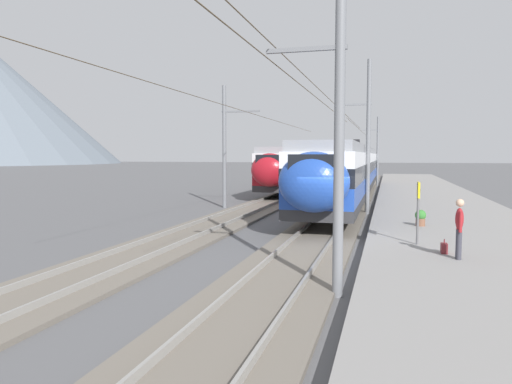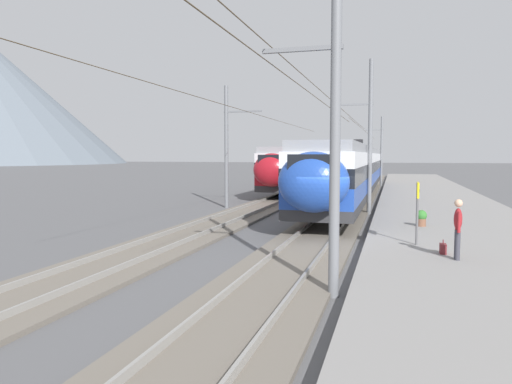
# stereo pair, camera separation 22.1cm
# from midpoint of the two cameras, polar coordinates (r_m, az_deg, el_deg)

# --- Properties ---
(ground_plane) EXTENTS (400.00, 400.00, 0.00)m
(ground_plane) POSITION_cam_midpoint_polar(r_m,az_deg,el_deg) (17.87, 9.01, -6.15)
(ground_plane) COLOR #565659
(platform_slab) EXTENTS (120.00, 7.13, 0.36)m
(platform_slab) POSITION_cam_midpoint_polar(r_m,az_deg,el_deg) (17.95, 24.27, -5.85)
(platform_slab) COLOR gray
(platform_slab) RESTS_ON ground
(track_near) EXTENTS (120.00, 3.00, 0.28)m
(track_near) POSITION_cam_midpoint_polar(r_m,az_deg,el_deg) (17.96, 6.53, -5.85)
(track_near) COLOR #6B6359
(track_near) RESTS_ON ground
(track_far) EXTENTS (120.00, 3.00, 0.28)m
(track_far) POSITION_cam_midpoint_polar(r_m,az_deg,el_deg) (19.37, -8.38, -5.12)
(track_far) COLOR #6B6359
(track_far) RESTS_ON ground
(train_near_platform) EXTENTS (35.16, 2.91, 4.27)m
(train_near_platform) POSITION_cam_midpoint_polar(r_m,az_deg,el_deg) (34.33, 10.93, 2.62)
(train_near_platform) COLOR #2D2D30
(train_near_platform) RESTS_ON track_near
(train_far_track) EXTENTS (35.08, 2.84, 4.27)m
(train_far_track) POSITION_cam_midpoint_polar(r_m,az_deg,el_deg) (48.47, 6.28, 3.17)
(train_far_track) COLOR #2D2D30
(train_far_track) RESTS_ON track_far
(catenary_mast_west) EXTENTS (41.24, 1.85, 8.31)m
(catenary_mast_west) POSITION_cam_midpoint_polar(r_m,az_deg,el_deg) (10.99, 8.87, 9.61)
(catenary_mast_west) COLOR slate
(catenary_mast_west) RESTS_ON ground
(catenary_mast_mid) EXTENTS (41.24, 1.85, 8.46)m
(catenary_mast_mid) POSITION_cam_midpoint_polar(r_m,az_deg,el_deg) (26.98, 12.84, 6.64)
(catenary_mast_mid) COLOR slate
(catenary_mast_mid) RESTS_ON ground
(catenary_mast_east) EXTENTS (41.24, 1.85, 7.29)m
(catenary_mast_east) POSITION_cam_midpoint_polar(r_m,az_deg,el_deg) (51.74, 14.10, 4.92)
(catenary_mast_east) COLOR slate
(catenary_mast_east) RESTS_ON ground
(catenary_mast_far_side) EXTENTS (41.24, 2.41, 7.52)m
(catenary_mast_far_side) POSITION_cam_midpoint_polar(r_m,az_deg,el_deg) (29.53, -3.73, 5.76)
(catenary_mast_far_side) COLOR slate
(catenary_mast_far_side) RESTS_ON ground
(platform_sign) EXTENTS (0.70, 0.08, 2.03)m
(platform_sign) POSITION_cam_midpoint_polar(r_m,az_deg,el_deg) (16.24, 18.46, -0.77)
(platform_sign) COLOR #59595B
(platform_sign) RESTS_ON platform_slab
(passenger_walking) EXTENTS (0.53, 0.22, 1.69)m
(passenger_walking) POSITION_cam_midpoint_polar(r_m,az_deg,el_deg) (14.39, 22.72, -3.73)
(passenger_walking) COLOR #383842
(passenger_walking) RESTS_ON platform_slab
(handbag_beside_passenger) EXTENTS (0.32, 0.18, 0.43)m
(handbag_beside_passenger) POSITION_cam_midpoint_polar(r_m,az_deg,el_deg) (15.20, 21.17, -6.28)
(handbag_beside_passenger) COLOR maroon
(handbag_beside_passenger) RESTS_ON platform_slab
(potted_plant_platform_edge) EXTENTS (0.44, 0.44, 0.67)m
(potted_plant_platform_edge) POSITION_cam_midpoint_polar(r_m,az_deg,el_deg) (20.68, 18.77, -2.85)
(potted_plant_platform_edge) COLOR brown
(potted_plant_platform_edge) RESTS_ON platform_slab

